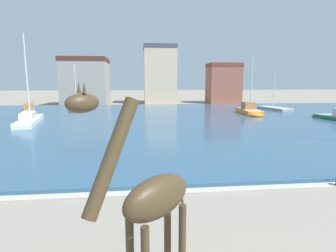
# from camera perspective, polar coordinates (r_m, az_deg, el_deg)

# --- Properties ---
(harbor_water) EXTENTS (89.52, 41.46, 0.29)m
(harbor_water) POSITION_cam_1_polar(r_m,az_deg,el_deg) (31.95, -0.88, 1.32)
(harbor_water) COLOR #2D5170
(harbor_water) RESTS_ON ground
(quay_edge_coping) EXTENTS (89.52, 0.50, 0.12)m
(quay_edge_coping) POSITION_cam_1_polar(r_m,az_deg,el_deg) (11.82, 8.36, -13.64)
(quay_edge_coping) COLOR #ADA89E
(quay_edge_coping) RESTS_ON ground
(giraffe_statue) EXTENTS (2.20, 2.13, 4.69)m
(giraffe_statue) POSITION_cam_1_polar(r_m,az_deg,el_deg) (5.26, -3.41, -16.32)
(giraffe_statue) COLOR #42331E
(giraffe_statue) RESTS_ON ground
(sailboat_navy) EXTENTS (4.39, 8.56, 9.11)m
(sailboat_navy) POSITION_cam_1_polar(r_m,az_deg,el_deg) (43.32, -27.69, 2.99)
(sailboat_navy) COLOR navy
(sailboat_navy) RESTS_ON ground
(sailboat_orange) EXTENTS (2.62, 6.92, 8.40)m
(sailboat_orange) POSITION_cam_1_polar(r_m,az_deg,el_deg) (38.44, 17.22, 3.02)
(sailboat_orange) COLOR orange
(sailboat_orange) RESTS_ON ground
(sailboat_black) EXTENTS (2.78, 7.38, 7.44)m
(sailboat_black) POSITION_cam_1_polar(r_m,az_deg,el_deg) (47.63, -19.02, 3.85)
(sailboat_black) COLOR black
(sailboat_black) RESTS_ON ground
(sailboat_white) EXTENTS (3.57, 9.71, 9.68)m
(sailboat_white) POSITION_cam_1_polar(r_m,az_deg,el_deg) (32.71, -27.43, 1.16)
(sailboat_white) COLOR white
(sailboat_white) RESTS_ON ground
(sailboat_grey) EXTENTS (3.56, 6.97, 6.10)m
(sailboat_grey) POSITION_cam_1_polar(r_m,az_deg,el_deg) (46.00, 21.45, 3.44)
(sailboat_grey) COLOR #939399
(sailboat_grey) RESTS_ON ground
(townhouse_narrow_midrow) EXTENTS (8.79, 8.15, 9.34)m
(townhouse_narrow_midrow) POSITION_cam_1_polar(r_m,az_deg,el_deg) (56.23, -17.20, 9.07)
(townhouse_narrow_midrow) COLOR gray
(townhouse_narrow_midrow) RESTS_ON ground
(townhouse_wide_warehouse) EXTENTS (6.82, 7.18, 12.27)m
(townhouse_wide_warehouse) POSITION_cam_1_polar(r_m,az_deg,el_deg) (58.34, -1.78, 10.93)
(townhouse_wide_warehouse) COLOR #C6B293
(townhouse_wide_warehouse) RESTS_ON ground
(townhouse_corner_house) EXTENTS (6.94, 5.59, 8.65)m
(townhouse_corner_house) POSITION_cam_1_polar(r_m,az_deg,el_deg) (60.37, 11.82, 8.97)
(townhouse_corner_house) COLOR #8E5142
(townhouse_corner_house) RESTS_ON ground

